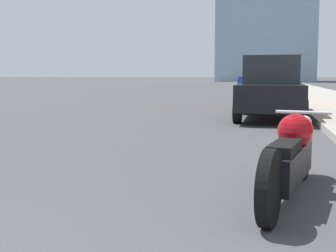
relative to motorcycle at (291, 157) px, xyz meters
name	(u,v)px	position (x,y,z in m)	size (l,w,h in m)	color
sidewalk	(298,88)	(2.71, 36.79, -0.33)	(3.44, 240.00, 0.15)	#9E998E
motorcycle	(291,157)	(0.00, 0.00, 0.00)	(0.81, 2.52, 0.81)	black
parked_car_black	(271,88)	(-0.05, 8.41, 0.43)	(1.89, 4.51, 1.70)	black
parked_car_blue	(260,81)	(-0.41, 20.49, 0.46)	(2.18, 4.11, 1.73)	#1E3899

